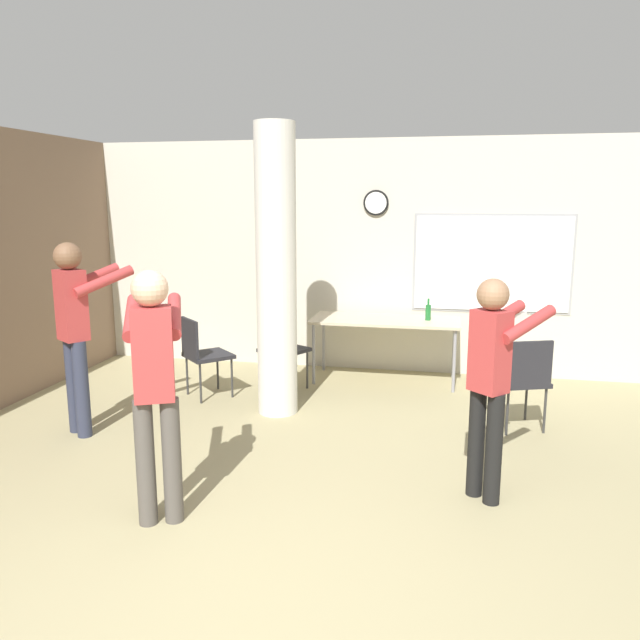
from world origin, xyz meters
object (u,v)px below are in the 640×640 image
(chair_table_left, at_px, (280,346))
(chair_mid_room, at_px, (523,377))
(person_playing_front, at_px, (155,377))
(folding_table, at_px, (386,323))
(bottle_on_table, at_px, (428,312))
(person_playing_side, at_px, (491,372))
(person_watching_back, at_px, (76,323))
(chair_near_pillar, at_px, (202,351))

(chair_table_left, xyz_separation_m, chair_mid_room, (2.48, -0.73, 0.00))
(person_playing_front, bearing_deg, folding_table, 72.26)
(bottle_on_table, relative_size, chair_table_left, 0.29)
(person_playing_front, relative_size, person_playing_side, 1.06)
(bottle_on_table, distance_m, person_watching_back, 3.75)
(chair_near_pillar, height_order, person_watching_back, person_watching_back)
(bottle_on_table, relative_size, person_playing_side, 0.16)
(folding_table, bearing_deg, person_watching_back, -138.76)
(chair_table_left, relative_size, chair_near_pillar, 1.00)
(bottle_on_table, relative_size, chair_mid_room, 0.29)
(chair_mid_room, xyz_separation_m, person_watching_back, (-3.90, -0.87, 0.51))
(chair_mid_room, xyz_separation_m, chair_near_pillar, (-3.23, 0.33, 0.00))
(folding_table, relative_size, bottle_on_table, 6.78)
(chair_table_left, relative_size, person_watching_back, 0.50)
(person_playing_side, bearing_deg, chair_near_pillar, 148.13)
(chair_mid_room, distance_m, person_watching_back, 4.03)
(person_playing_side, bearing_deg, chair_table_left, 134.11)
(bottle_on_table, xyz_separation_m, chair_table_left, (-1.58, -0.64, -0.32))
(folding_table, bearing_deg, chair_mid_room, -44.06)
(bottle_on_table, bearing_deg, person_watching_back, -143.32)
(bottle_on_table, height_order, person_playing_side, person_playing_side)
(chair_near_pillar, bearing_deg, folding_table, 28.62)
(chair_table_left, bearing_deg, person_watching_back, -131.59)
(person_playing_front, relative_size, person_watching_back, 0.97)
(person_watching_back, bearing_deg, bottle_on_table, 36.68)
(folding_table, height_order, person_playing_side, person_playing_side)
(bottle_on_table, bearing_deg, folding_table, -176.99)
(bottle_on_table, distance_m, chair_near_pillar, 2.56)
(person_playing_side, bearing_deg, folding_table, 109.73)
(folding_table, relative_size, chair_table_left, 1.95)
(folding_table, height_order, chair_near_pillar, chair_near_pillar)
(folding_table, xyz_separation_m, person_playing_side, (0.99, -2.77, 0.24))
(chair_mid_room, bearing_deg, person_watching_back, -167.41)
(chair_mid_room, bearing_deg, person_playing_front, -138.93)
(bottle_on_table, bearing_deg, chair_table_left, -158.09)
(person_playing_side, bearing_deg, person_watching_back, 170.90)
(person_playing_front, bearing_deg, person_playing_side, 19.51)
(chair_mid_room, bearing_deg, bottle_on_table, 123.53)
(bottle_on_table, distance_m, person_playing_front, 3.90)
(person_playing_front, bearing_deg, chair_near_pillar, 105.90)
(chair_table_left, bearing_deg, person_playing_side, -45.89)
(chair_table_left, relative_size, person_playing_side, 0.55)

